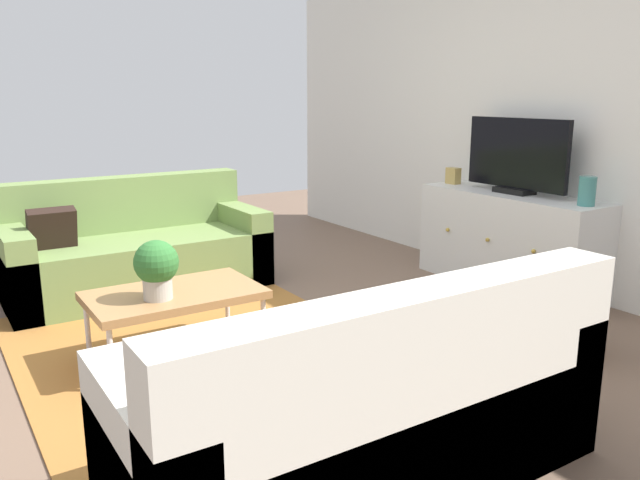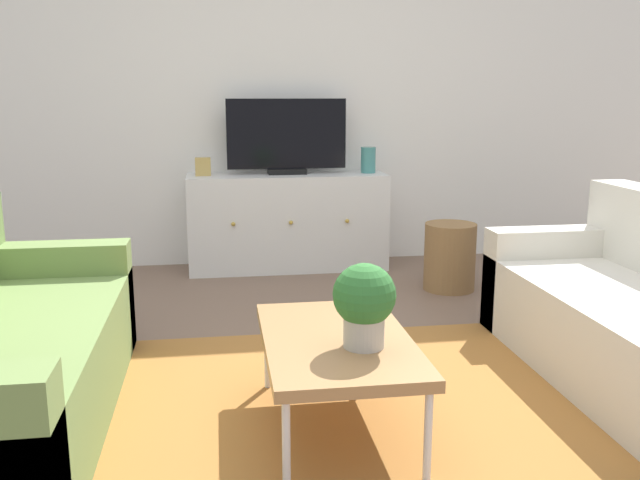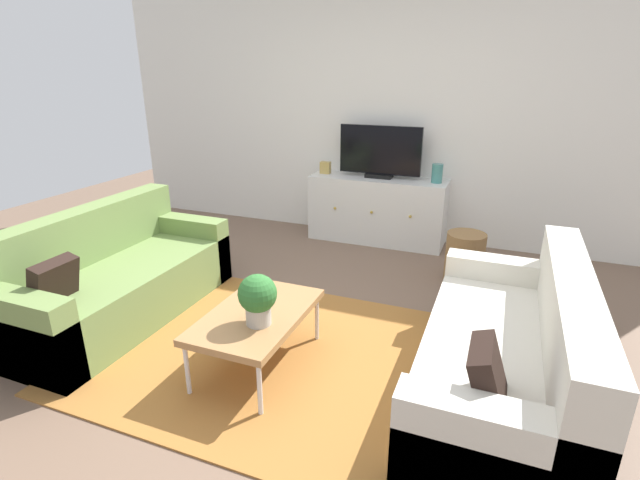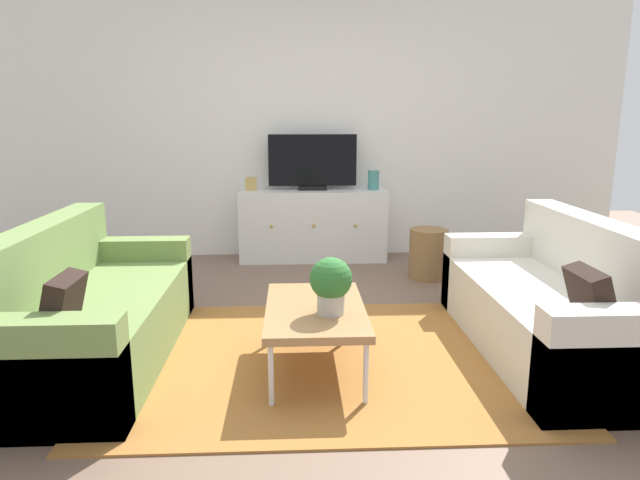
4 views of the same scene
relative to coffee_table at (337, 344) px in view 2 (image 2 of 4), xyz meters
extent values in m
plane|color=brown|center=(0.07, 0.29, -0.35)|extent=(10.00, 10.00, 0.00)
cube|color=silver|center=(0.07, 2.84, 1.00)|extent=(6.40, 0.12, 2.70)
cube|color=#9E662D|center=(0.07, 0.14, -0.35)|extent=(2.50, 1.90, 0.01)
cube|color=olive|center=(-1.28, 0.19, -0.14)|extent=(0.80, 1.80, 0.42)
cube|color=olive|center=(-1.28, 1.00, -0.07)|extent=(0.80, 0.18, 0.57)
cube|color=beige|center=(1.42, 1.00, -0.07)|extent=(0.80, 0.18, 0.57)
cube|color=#A37547|center=(0.00, 0.00, 0.01)|extent=(0.55, 0.91, 0.04)
cylinder|color=silver|center=(-0.24, -0.41, -0.18)|extent=(0.03, 0.03, 0.34)
cylinder|color=silver|center=(0.24, -0.41, -0.18)|extent=(0.03, 0.03, 0.34)
cylinder|color=silver|center=(-0.24, 0.41, -0.18)|extent=(0.03, 0.03, 0.34)
cylinder|color=silver|center=(0.24, 0.41, -0.18)|extent=(0.03, 0.03, 0.34)
cylinder|color=#B7B2A8|center=(0.08, -0.11, 0.09)|extent=(0.15, 0.15, 0.11)
sphere|color=#2D6B2D|center=(0.08, -0.11, 0.23)|extent=(0.23, 0.23, 0.23)
cube|color=silver|center=(0.08, 2.56, 0.00)|extent=(1.46, 0.44, 0.71)
sphere|color=#B79338|center=(-0.33, 2.33, 0.04)|extent=(0.03, 0.03, 0.03)
sphere|color=#B79338|center=(0.08, 2.33, 0.04)|extent=(0.03, 0.03, 0.03)
sphere|color=#B79338|center=(0.48, 2.33, 0.04)|extent=(0.03, 0.03, 0.03)
cube|color=black|center=(0.08, 2.58, 0.37)|extent=(0.28, 0.16, 0.04)
cube|color=black|center=(0.08, 2.58, 0.65)|extent=(0.87, 0.04, 0.50)
cylinder|color=teal|center=(0.68, 2.56, 0.45)|extent=(0.11, 0.11, 0.19)
cube|color=tan|center=(-0.53, 2.56, 0.42)|extent=(0.11, 0.07, 0.13)
cylinder|color=olive|center=(1.08, 1.82, -0.13)|extent=(0.34, 0.34, 0.45)
camera|label=1|loc=(3.16, -1.10, 1.07)|focal=35.47mm
camera|label=2|loc=(-0.43, -2.41, 0.93)|focal=38.31mm
camera|label=3|loc=(1.33, -2.26, 1.46)|focal=26.49mm
camera|label=4|loc=(-0.12, -2.99, 1.08)|focal=31.53mm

